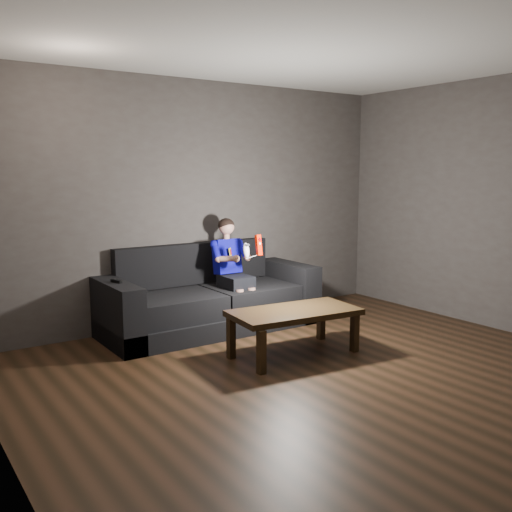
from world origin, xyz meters
TOP-DOWN VIEW (x-y plane):
  - floor at (0.00, 0.00)m, footprint 5.00×5.00m
  - back_wall at (0.00, 2.50)m, footprint 5.00×0.04m
  - left_wall at (-2.50, 0.00)m, footprint 0.04×5.00m
  - ceiling at (0.00, 0.00)m, footprint 5.00×5.00m
  - sofa at (-0.09, 2.13)m, footprint 2.34×1.01m
  - child at (0.17, 2.06)m, footprint 0.43×0.52m
  - wii_remote_red at (0.25, 1.65)m, footprint 0.05×0.08m
  - nunchuk_white at (0.10, 1.66)m, footprint 0.08×0.11m
  - wii_remote_black at (-1.15, 2.04)m, footprint 0.07×0.14m
  - coffee_table at (0.12, 0.88)m, footprint 1.24×0.71m

SIDE VIEW (x-z plane):
  - floor at x=0.00m, z-range 0.00..0.00m
  - sofa at x=-0.09m, z-range -0.16..0.75m
  - coffee_table at x=0.12m, z-range 0.16..0.59m
  - wii_remote_black at x=-1.15m, z-range 0.64..0.67m
  - child at x=0.17m, z-range 0.21..1.25m
  - nunchuk_white at x=0.10m, z-range 0.82..0.98m
  - wii_remote_red at x=0.25m, z-range 0.83..1.05m
  - back_wall at x=0.00m, z-range 0.00..2.70m
  - left_wall at x=-2.50m, z-range 0.00..2.70m
  - ceiling at x=0.00m, z-range 2.69..2.71m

